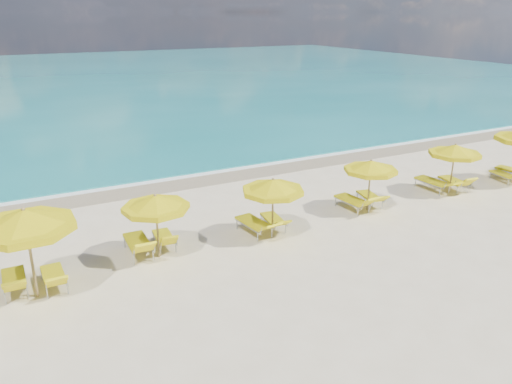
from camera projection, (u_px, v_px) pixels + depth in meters
name	position (u px, v px, depth m)	size (l,w,h in m)	color
ground_plane	(276.00, 238.00, 17.12)	(120.00, 120.00, 0.00)	beige
ocean	(68.00, 80.00, 57.14)	(120.00, 80.00, 0.30)	#157777
wet_sand_band	(198.00, 178.00, 23.29)	(120.00, 2.60, 0.01)	tan
foam_line	(192.00, 174.00, 23.96)	(120.00, 1.20, 0.03)	white
whitecap_near	(39.00, 147.00, 28.68)	(14.00, 0.36, 0.05)	white
whitecap_far	(215.00, 107.00, 40.61)	(18.00, 0.30, 0.05)	white
umbrella_2	(25.00, 221.00, 12.84)	(3.37, 3.37, 2.62)	#A28751
umbrella_3	(156.00, 204.00, 15.19)	(2.51, 2.51, 2.12)	#A28751
umbrella_4	(273.00, 187.00, 16.59)	(2.14, 2.14, 2.14)	#A28751
umbrella_5	(371.00, 167.00, 18.94)	(2.14, 2.14, 2.07)	#A28751
umbrella_6	(455.00, 151.00, 20.82)	(2.56, 2.56, 2.17)	#A28751
lounger_2_left	(15.00, 285.00, 13.75)	(0.64, 1.80, 0.86)	#A5A8AD
lounger_2_right	(54.00, 280.00, 13.98)	(0.63, 1.73, 0.82)	#A5A8AD
lounger_3_left	(139.00, 248.00, 15.86)	(0.74, 2.02, 0.92)	#A5A8AD
lounger_3_right	(164.00, 241.00, 16.39)	(0.69, 1.66, 0.79)	#A5A8AD
lounger_4_left	(255.00, 228.00, 17.36)	(0.89, 2.07, 0.81)	#A5A8AD
lounger_4_right	(274.00, 223.00, 17.81)	(0.77, 1.76, 0.71)	#A5A8AD
lounger_5_left	(353.00, 204.00, 19.46)	(0.81, 1.96, 0.87)	#A5A8AD
lounger_5_right	(370.00, 200.00, 20.00)	(0.92, 1.82, 0.75)	#A5A8AD
lounger_6_left	(433.00, 185.00, 21.59)	(0.81, 2.11, 0.74)	#A5A8AD
lounger_6_right	(454.00, 184.00, 21.74)	(0.87, 1.86, 0.85)	#A5A8AD
lounger_7_left	(504.00, 178.00, 22.72)	(0.79, 1.73, 0.75)	#A5A8AD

